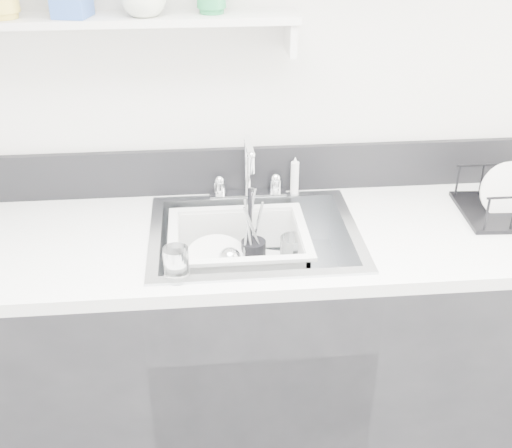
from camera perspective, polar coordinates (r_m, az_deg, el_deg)
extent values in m
cube|color=silver|center=(2.09, -0.91, 12.38)|extent=(3.50, 0.02, 2.60)
cube|color=black|center=(2.24, -0.12, -11.53)|extent=(3.20, 0.62, 0.88)
cube|color=white|center=(1.98, -0.13, -1.33)|extent=(3.20, 0.62, 0.04)
cube|color=black|center=(2.20, -0.84, 4.84)|extent=(3.20, 0.02, 0.16)
cube|color=silver|center=(2.19, -0.74, 2.66)|extent=(0.26, 0.06, 0.02)
cylinder|color=silver|center=(2.17, -3.25, 3.19)|extent=(0.04, 0.04, 0.05)
cylinder|color=silver|center=(2.18, 1.75, 3.40)|extent=(0.04, 0.04, 0.05)
cylinder|color=silver|center=(2.14, -0.76, 5.11)|extent=(0.02, 0.02, 0.20)
cylinder|color=silver|center=(2.03, -0.60, 6.96)|extent=(0.02, 0.15, 0.02)
cylinder|color=silver|center=(2.18, 3.46, 4.29)|extent=(0.03, 0.03, 0.14)
cube|color=silver|center=(1.98, -11.45, 17.43)|extent=(1.00, 0.16, 0.02)
cube|color=silver|center=(2.00, 3.09, 16.29)|extent=(0.02, 0.14, 0.10)
cylinder|color=white|center=(2.04, -3.19, -4.38)|extent=(0.22, 0.22, 0.01)
cylinder|color=white|center=(2.04, -3.07, -3.98)|extent=(0.21, 0.21, 0.01)
cylinder|color=white|center=(2.02, -3.51, -3.31)|extent=(0.25, 0.24, 0.09)
cylinder|color=black|center=(2.06, -0.22, -2.74)|extent=(0.08, 0.08, 0.10)
cylinder|color=silver|center=(2.02, -0.59, -0.47)|extent=(0.01, 0.05, 0.19)
cylinder|color=silver|center=(2.01, 0.19, -0.93)|extent=(0.02, 0.04, 0.18)
cylinder|color=black|center=(2.01, -0.52, -0.04)|extent=(0.01, 0.06, 0.21)
cylinder|color=white|center=(2.06, 3.21, -2.50)|extent=(0.08, 0.08, 0.11)
cylinder|color=white|center=(1.74, -7.10, -3.54)|extent=(0.09, 0.09, 0.10)
imported|color=white|center=(2.00, 2.84, -4.96)|extent=(0.12, 0.12, 0.03)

